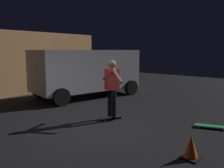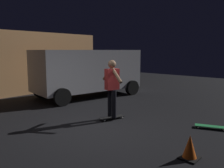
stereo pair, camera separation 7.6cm
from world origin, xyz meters
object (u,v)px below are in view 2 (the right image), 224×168
at_px(skateboard_spare, 211,127).
at_px(skateboard_ridden, 112,117).
at_px(traffic_cone, 190,148).
at_px(parked_van, 88,70).
at_px(skater, 112,84).

bearing_deg(skateboard_spare, skateboard_ridden, 113.35).
relative_size(skateboard_ridden, traffic_cone, 1.75).
relative_size(parked_van, skateboard_spare, 6.07).
xyz_separation_m(parked_van, skateboard_spare, (-0.89, -5.63, -1.11)).
xyz_separation_m(parked_van, skater, (-1.96, -3.15, -0.12)).
bearing_deg(skateboard_spare, traffic_cone, -171.76).
bearing_deg(skater, parked_van, 58.11).
distance_m(skateboard_spare, skater, 2.87).
relative_size(skater, traffic_cone, 3.63).
bearing_deg(skateboard_ridden, parked_van, 58.11).
distance_m(skater, traffic_cone, 3.04).
relative_size(parked_van, traffic_cone, 10.56).
xyz_separation_m(skateboard_ridden, skater, (-0.00, -0.00, 0.98)).
bearing_deg(skateboard_spare, parked_van, 80.99).
bearing_deg(traffic_cone, skateboard_spare, 8.24).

